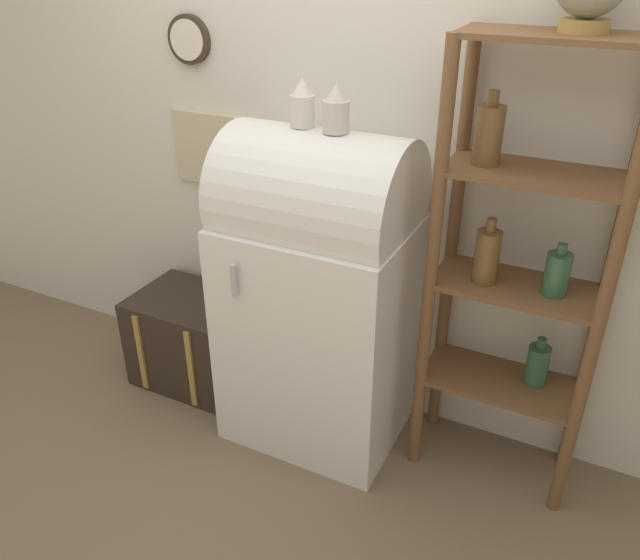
# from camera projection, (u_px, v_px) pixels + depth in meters

# --- Properties ---
(ground_plane) EXTENTS (12.00, 12.00, 0.00)m
(ground_plane) POSITION_uv_depth(u_px,v_px,m) (294.00, 456.00, 2.79)
(ground_plane) COLOR #7A664C
(wall_back) EXTENTS (7.00, 0.09, 2.70)m
(wall_back) POSITION_uv_depth(u_px,v_px,m) (352.00, 126.00, 2.60)
(wall_back) COLOR silver
(wall_back) RESTS_ON ground_plane
(refrigerator) EXTENTS (0.75, 0.63, 1.41)m
(refrigerator) POSITION_uv_depth(u_px,v_px,m) (319.00, 291.00, 2.64)
(refrigerator) COLOR white
(refrigerator) RESTS_ON ground_plane
(suitcase_trunk) EXTENTS (0.56, 0.45, 0.47)m
(suitcase_trunk) POSITION_uv_depth(u_px,v_px,m) (193.00, 338.00, 3.20)
(suitcase_trunk) COLOR #33281E
(suitcase_trunk) RESTS_ON ground_plane
(shelf_unit) EXTENTS (0.65, 0.33, 1.78)m
(shelf_unit) POSITION_uv_depth(u_px,v_px,m) (520.00, 259.00, 2.30)
(shelf_unit) COLOR brown
(shelf_unit) RESTS_ON ground_plane
(vase_left) EXTENTS (0.09, 0.09, 0.18)m
(vase_left) POSITION_uv_depth(u_px,v_px,m) (302.00, 104.00, 2.31)
(vase_left) COLOR silver
(vase_left) RESTS_ON refrigerator
(vase_center) EXTENTS (0.10, 0.10, 0.18)m
(vase_center) POSITION_uv_depth(u_px,v_px,m) (336.00, 110.00, 2.24)
(vase_center) COLOR beige
(vase_center) RESTS_ON refrigerator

